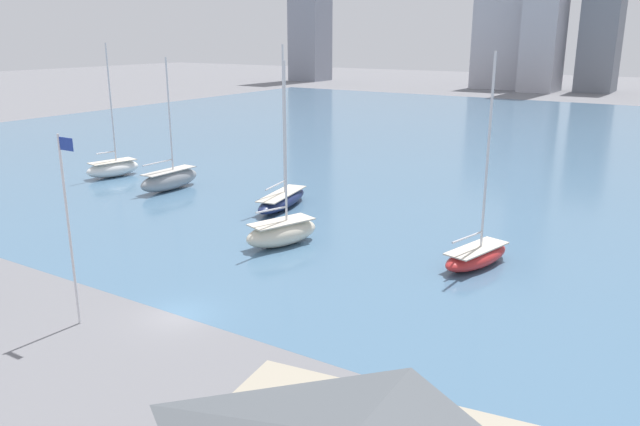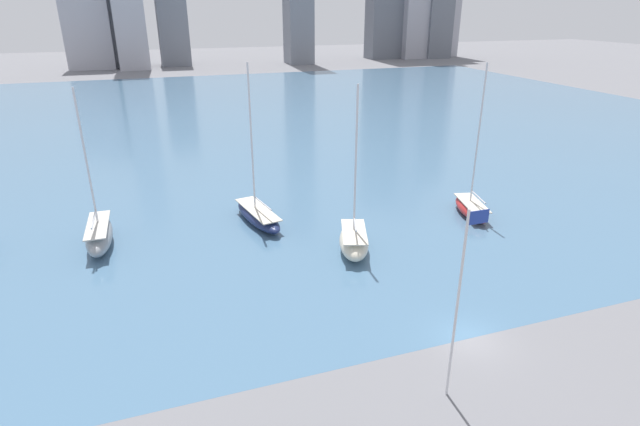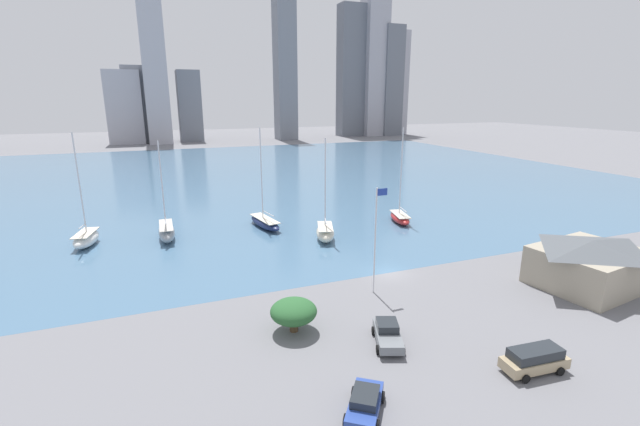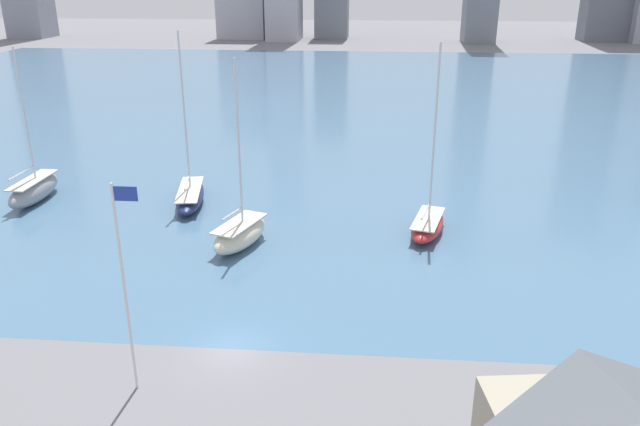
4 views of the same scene
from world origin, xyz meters
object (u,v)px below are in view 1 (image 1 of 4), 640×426
at_px(flag_pole, 69,225).
at_px(sailboat_white, 113,168).
at_px(sailboat_gray, 170,179).
at_px(sailboat_red, 476,255).
at_px(sailboat_navy, 282,199).
at_px(sailboat_cream, 282,232).

bearing_deg(flag_pole, sailboat_white, 137.59).
bearing_deg(sailboat_gray, flag_pole, -52.87).
distance_m(sailboat_white, sailboat_red, 46.41).
bearing_deg(sailboat_navy, flag_pole, -90.21).
bearing_deg(sailboat_gray, sailboat_red, -6.76).
bearing_deg(sailboat_gray, sailboat_white, 174.97).
bearing_deg(sailboat_gray, sailboat_navy, 3.00).
bearing_deg(sailboat_red, sailboat_white, -172.82).
distance_m(flag_pole, sailboat_gray, 32.90).
distance_m(flag_pole, sailboat_white, 40.58).
bearing_deg(sailboat_red, flag_pole, -113.03).
distance_m(sailboat_cream, sailboat_red, 15.14).
xyz_separation_m(sailboat_white, sailboat_navy, (24.89, -0.41, -0.21)).
bearing_deg(sailboat_white, sailboat_navy, 10.94).
bearing_deg(sailboat_cream, sailboat_navy, 145.14).
xyz_separation_m(sailboat_gray, sailboat_red, (35.70, -4.61, -0.30)).
xyz_separation_m(flag_pole, sailboat_cream, (1.68, 17.72, -4.93)).
height_order(sailboat_navy, sailboat_red, sailboat_navy).
xyz_separation_m(sailboat_white, sailboat_red, (46.07, -5.63, -0.20)).
bearing_deg(sailboat_navy, sailboat_white, 168.58).
xyz_separation_m(sailboat_navy, sailboat_red, (21.18, -5.22, 0.02)).
height_order(sailboat_gray, sailboat_navy, sailboat_navy).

